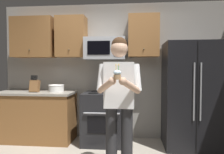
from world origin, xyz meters
The scene contains 10 objects.
wall_back centered at (0.00, 1.75, 1.30)m, with size 4.40×0.10×2.60m, color gray.
oven_range centered at (-0.15, 1.36, 0.46)m, with size 0.76×0.70×0.93m.
microwave centered at (-0.15, 1.48, 1.72)m, with size 0.74×0.41×0.40m.
refrigerator centered at (1.35, 1.32, 0.90)m, with size 0.90×0.75×1.80m.
cabinet_row_upper centered at (-0.72, 1.53, 1.95)m, with size 2.78×0.36×0.76m.
counter_left centered at (-1.45, 1.38, 0.46)m, with size 1.44×0.66×0.92m.
knife_block centered at (-1.45, 1.33, 1.04)m, with size 0.16×0.15×0.32m.
bowl_large_white centered at (-1.06, 1.40, 0.99)m, with size 0.29×0.29×0.13m.
person centered at (0.19, 0.28, 1.00)m, with size 0.60×0.48×1.76m.
cupcake centered at (0.19, -0.05, 1.29)m, with size 0.09×0.09×0.17m.
Camera 1 is at (0.36, -2.40, 1.37)m, focal length 33.83 mm.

